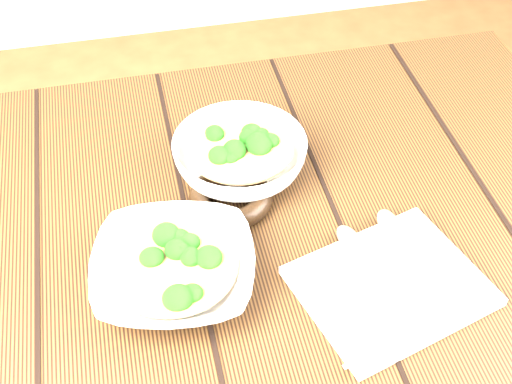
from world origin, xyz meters
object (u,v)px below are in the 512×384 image
object	(u,v)px
napkin	(391,286)
trivet	(231,197)
soup_bowl_front	(174,270)
soup_bowl_back	(240,156)
table	(212,299)

from	to	relation	value
napkin	trivet	bearing A→B (deg)	114.88
soup_bowl_front	napkin	world-z (taller)	soup_bowl_front
trivet	napkin	distance (m)	0.25
trivet	napkin	world-z (taller)	trivet
trivet	soup_bowl_back	bearing A→B (deg)	66.84
napkin	soup_bowl_front	bearing A→B (deg)	149.34
table	trivet	size ratio (longest dim) A/B	10.36
soup_bowl_back	napkin	distance (m)	0.29
trivet	napkin	bearing A→B (deg)	-48.76
table	napkin	bearing A→B (deg)	-30.48
soup_bowl_back	trivet	bearing A→B (deg)	-113.16
table	soup_bowl_back	bearing A→B (deg)	61.34
soup_bowl_front	trivet	world-z (taller)	soup_bowl_front
table	trivet	world-z (taller)	trivet
soup_bowl_back	trivet	size ratio (longest dim) A/B	1.79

